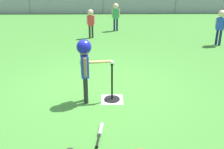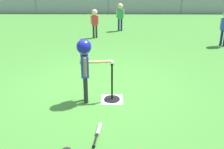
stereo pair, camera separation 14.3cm
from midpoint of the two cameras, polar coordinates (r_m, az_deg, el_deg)
The scene contains 10 objects.
ground_plane at distance 5.96m, azimuth -3.70°, elevation -3.17°, with size 60.00×60.00×0.00m, color #3D7A2D.
home_plate at distance 5.52m, azimuth -0.75°, elevation -5.26°, with size 0.44×0.44×0.01m, color white.
batting_tee at distance 5.47m, azimuth -0.75°, elevation -4.10°, with size 0.32×0.32×0.77m.
baseball_on_tee at distance 5.20m, azimuth -0.79°, elevation 2.58°, with size 0.07×0.07×0.07m, color white.
batter_child at distance 5.13m, azimuth -6.52°, elevation 3.34°, with size 0.65×0.36×1.27m.
fielder_deep_left at distance 9.72m, azimuth 21.40°, elevation 10.00°, with size 0.27×0.26×1.17m.
fielder_deep_center at distance 10.08m, azimuth -4.90°, elevation 11.34°, with size 0.31×0.21×1.04m.
fielder_near_right at distance 11.18m, azimuth 0.42°, elevation 12.69°, with size 0.33×0.22×1.10m.
spare_bat_silver at distance 4.51m, azimuth -3.42°, elevation -11.83°, with size 0.12×0.63×0.06m.
outfield_fence at distance 15.37m, azimuth -2.22°, elevation 14.91°, with size 16.06×0.06×1.15m.
Camera 1 is at (0.21, -5.39, 2.54)m, focal length 43.65 mm.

